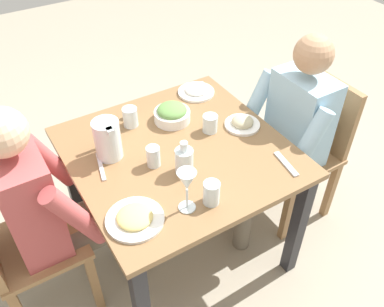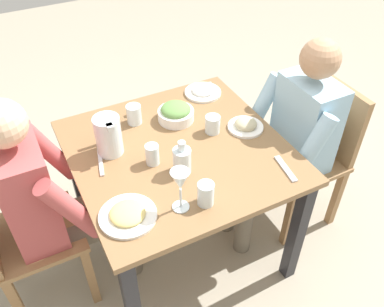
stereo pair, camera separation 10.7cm
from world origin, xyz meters
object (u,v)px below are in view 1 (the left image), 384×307
object	(u,v)px
water_glass_center	(130,117)
salt_shaker	(129,113)
salad_bowl	(172,114)
oil_carafe	(184,162)
water_glass_far_right	(153,156)
diner_near	(285,134)
water_pitcher	(108,139)
plate_fries	(135,218)
chair_far	(16,245)
chair_near	(308,143)
water_glass_by_pitcher	(210,123)
plate_beans	(242,123)
water_glass_near_left	(211,193)
plate_yoghurt	(196,91)
diner_far	(54,204)
wine_glass	(187,183)
dining_table	(179,167)

from	to	relation	value
water_glass_center	salt_shaker	world-z (taller)	water_glass_center
salad_bowl	oil_carafe	size ratio (longest dim) A/B	1.11
water_glass_far_right	salt_shaker	world-z (taller)	water_glass_far_right
diner_near	oil_carafe	xyz separation A→B (m)	(-0.05, 0.64, 0.15)
water_pitcher	plate_fries	xyz separation A→B (m)	(-0.41, 0.07, -0.08)
chair_far	plate_fries	distance (m)	0.61
chair_far	water_glass_center	size ratio (longest dim) A/B	8.80
chair_near	water_pitcher	size ratio (longest dim) A/B	4.60
salad_bowl	water_glass_by_pitcher	xyz separation A→B (m)	(-0.17, -0.12, 0.00)
water_glass_far_right	oil_carafe	bearing A→B (deg)	-139.24
water_pitcher	plate_beans	distance (m)	0.67
plate_beans	salt_shaker	distance (m)	0.58
plate_fries	water_glass_near_left	bearing A→B (deg)	-103.31
plate_beans	water_glass_far_right	distance (m)	0.51
plate_yoghurt	salad_bowl	bearing A→B (deg)	122.63
diner_far	wine_glass	distance (m)	0.63
chair_near	water_glass_far_right	size ratio (longest dim) A/B	8.90
plate_fries	water_glass_by_pitcher	bearing A→B (deg)	-59.95
chair_far	water_glass_far_right	bearing A→B (deg)	-98.07
water_pitcher	salad_bowl	world-z (taller)	water_pitcher
diner_far	water_glass_far_right	size ratio (longest dim) A/B	11.90
salt_shaker	salad_bowl	bearing A→B (deg)	-128.89
water_glass_by_pitcher	oil_carafe	distance (m)	0.32
chair_near	oil_carafe	bearing A→B (deg)	93.63
diner_near	water_glass_far_right	size ratio (longest dim) A/B	11.90
chair_far	diner_far	xyz separation A→B (m)	(-0.00, -0.20, 0.15)
salt_shaker	water_glass_near_left	bearing A→B (deg)	-177.12
diner_near	wine_glass	xyz separation A→B (m)	(-0.24, 0.74, 0.23)
water_pitcher	water_glass_far_right	world-z (taller)	water_pitcher
water_glass_center	dining_table	bearing A→B (deg)	-159.56
chair_near	chair_far	bearing A→B (deg)	84.71
dining_table	salt_shaker	world-z (taller)	salt_shaker
dining_table	salad_bowl	distance (m)	0.28
plate_yoghurt	plate_fries	distance (m)	0.94
dining_table	plate_yoghurt	xyz separation A→B (m)	(0.37, -0.32, 0.13)
water_glass_far_right	water_glass_by_pitcher	xyz separation A→B (m)	(0.08, -0.35, -0.00)
water_pitcher	plate_fries	world-z (taller)	water_pitcher
dining_table	diner_near	size ratio (longest dim) A/B	0.83
plate_fries	water_glass_center	xyz separation A→B (m)	(0.57, -0.25, 0.03)
water_glass_near_left	wine_glass	xyz separation A→B (m)	(0.02, 0.10, 0.09)
diner_near	water_glass_near_left	bearing A→B (deg)	112.46
chair_near	salad_bowl	bearing A→B (deg)	66.84
plate_fries	water_glass_near_left	distance (m)	0.32
chair_near	water_glass_near_left	world-z (taller)	chair_near
plate_fries	water_glass_by_pitcher	distance (m)	0.65
water_pitcher	water_glass_by_pitcher	bearing A→B (deg)	-99.63
diner_near	salt_shaker	distance (m)	0.82
plate_beans	wine_glass	world-z (taller)	wine_glass
diner_near	chair_far	bearing A→B (deg)	83.94
salad_bowl	water_glass_center	world-z (taller)	water_glass_center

